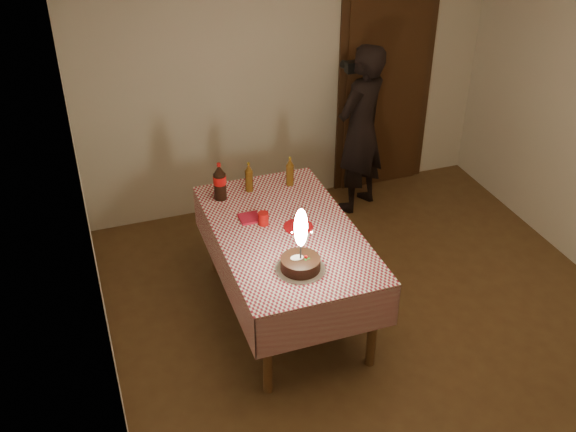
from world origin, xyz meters
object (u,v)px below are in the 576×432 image
object	(u,v)px
red_cup	(263,219)
amber_bottle_left	(249,178)
clear_cup	(298,222)
amber_bottle_right	(290,172)
cola_bottle	(220,182)
birthday_cake	(301,255)
photographer	(361,130)
dining_table	(286,242)
red_plate	(298,227)

from	to	relation	value
red_cup	amber_bottle_left	bearing A→B (deg)	85.15
clear_cup	amber_bottle_right	distance (m)	0.64
red_cup	clear_cup	bearing A→B (deg)	-27.06
clear_cup	amber_bottle_right	world-z (taller)	amber_bottle_right
cola_bottle	clear_cup	bearing A→B (deg)	-53.22
birthday_cake	clear_cup	world-z (taller)	birthday_cake
red_cup	photographer	world-z (taller)	photographer
amber_bottle_left	photographer	world-z (taller)	photographer
amber_bottle_right	dining_table	bearing A→B (deg)	-112.15
dining_table	amber_bottle_right	bearing A→B (deg)	67.85
amber_bottle_left	red_cup	bearing A→B (deg)	-94.85
red_plate	red_cup	size ratio (longest dim) A/B	2.20
clear_cup	amber_bottle_right	size ratio (longest dim) A/B	0.35
amber_bottle_left	photographer	xyz separation A→B (m)	(1.30, 0.67, -0.08)
dining_table	amber_bottle_left	size ratio (longest dim) A/B	6.75
red_cup	photographer	size ratio (longest dim) A/B	0.06
red_plate	amber_bottle_left	world-z (taller)	amber_bottle_left
cola_bottle	amber_bottle_left	distance (m)	0.26
red_cup	cola_bottle	world-z (taller)	cola_bottle
dining_table	amber_bottle_left	distance (m)	0.70
birthday_cake	cola_bottle	xyz separation A→B (m)	(-0.28, 1.09, 0.03)
cola_bottle	photographer	size ratio (longest dim) A/B	0.19
birthday_cake	cola_bottle	bearing A→B (deg)	104.28
clear_cup	amber_bottle_right	bearing A→B (deg)	75.92
birthday_cake	photographer	xyz separation A→B (m)	(1.27, 1.80, -0.08)
dining_table	photographer	world-z (taller)	photographer
cola_bottle	amber_bottle_left	size ratio (longest dim) A/B	1.25
cola_bottle	photographer	world-z (taller)	photographer
dining_table	red_plate	bearing A→B (deg)	7.30
birthday_cake	red_cup	size ratio (longest dim) A/B	4.83
dining_table	red_plate	xyz separation A→B (m)	(0.10, 0.01, 0.11)
dining_table	amber_bottle_left	xyz separation A→B (m)	(-0.09, 0.65, 0.22)
dining_table	birthday_cake	bearing A→B (deg)	-97.28
birthday_cake	photographer	size ratio (longest dim) A/B	0.29
birthday_cake	amber_bottle_right	size ratio (longest dim) A/B	1.89
dining_table	red_cup	bearing A→B (deg)	133.18
red_cup	birthday_cake	bearing A→B (deg)	-83.66
red_plate	photographer	distance (m)	1.71
amber_bottle_left	birthday_cake	bearing A→B (deg)	-88.76
amber_bottle_left	dining_table	bearing A→B (deg)	-82.55
red_plate	amber_bottle_right	bearing A→B (deg)	76.09
dining_table	cola_bottle	bearing A→B (deg)	119.00
red_plate	clear_cup	world-z (taller)	clear_cup
amber_bottle_left	clear_cup	bearing A→B (deg)	-73.42
birthday_cake	photographer	world-z (taller)	photographer
birthday_cake	amber_bottle_right	world-z (taller)	birthday_cake
birthday_cake	cola_bottle	world-z (taller)	birthday_cake
cola_bottle	amber_bottle_left	bearing A→B (deg)	10.19
red_cup	red_plate	bearing A→B (deg)	-28.07
red_cup	amber_bottle_right	xyz separation A→B (m)	(0.39, 0.49, 0.07)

